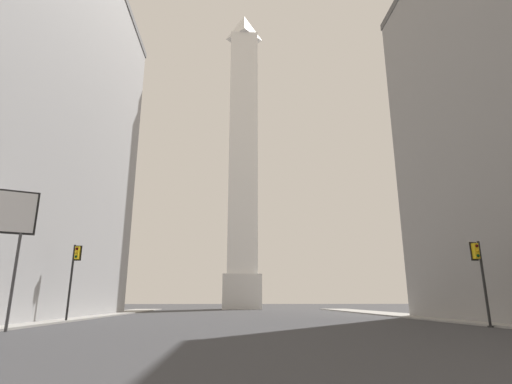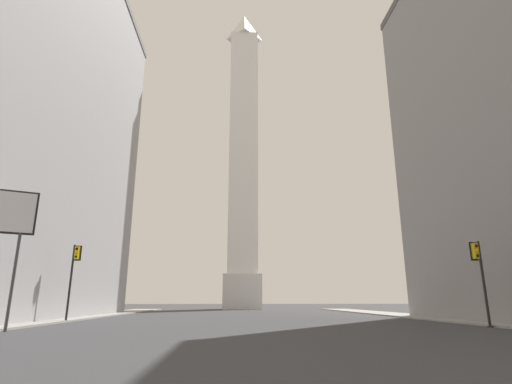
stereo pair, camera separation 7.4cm
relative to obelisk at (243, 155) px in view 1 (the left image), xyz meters
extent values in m
cube|color=gray|center=(-18.16, -52.95, -33.64)|extent=(5.00, 99.27, 0.15)
cube|color=gray|center=(18.16, -52.95, -33.64)|extent=(5.00, 99.27, 0.15)
cube|color=silver|center=(0.00, 0.00, -30.26)|extent=(7.88, 7.88, 6.92)
cube|color=white|center=(0.00, 0.00, 1.66)|extent=(6.31, 6.31, 56.91)
pyramid|color=white|center=(0.00, 0.00, 33.58)|extent=(6.31, 6.31, 6.94)
cylinder|color=black|center=(15.38, -57.76, -30.80)|extent=(0.18, 0.18, 5.85)
cylinder|color=#262626|center=(15.38, -57.76, -33.67)|extent=(0.40, 0.40, 0.10)
cube|color=yellow|center=(15.09, -57.76, -28.57)|extent=(0.38, 0.38, 1.10)
cube|color=black|center=(15.06, -57.58, -28.57)|extent=(0.58, 0.10, 1.32)
sphere|color=#410907|center=(15.11, -57.95, -28.23)|extent=(0.22, 0.22, 0.22)
sphere|color=yellow|center=(15.11, -57.95, -28.57)|extent=(0.22, 0.22, 0.22)
sphere|color=#073410|center=(15.11, -57.95, -28.91)|extent=(0.22, 0.22, 0.22)
cylinder|color=black|center=(-16.00, -49.15, -30.48)|extent=(0.18, 0.18, 6.49)
cylinder|color=#262626|center=(-16.00, -49.15, -33.67)|extent=(0.40, 0.40, 0.10)
cube|color=yellow|center=(-15.71, -49.15, -27.93)|extent=(0.37, 0.37, 1.10)
cube|color=black|center=(-15.69, -48.97, -27.93)|extent=(0.58, 0.09, 1.32)
sphere|color=#410907|center=(-15.73, -49.34, -27.59)|extent=(0.22, 0.22, 0.22)
sphere|color=yellow|center=(-15.73, -49.34, -27.93)|extent=(0.22, 0.22, 0.22)
sphere|color=#073410|center=(-15.73, -49.34, -28.27)|extent=(0.22, 0.22, 0.22)
cylinder|color=#3F3F42|center=(-15.29, -59.79, -30.80)|extent=(0.18, 0.18, 5.83)
camera|label=1|loc=(-2.19, -85.16, -31.94)|focal=28.00mm
camera|label=2|loc=(-2.12, -85.16, -31.94)|focal=28.00mm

